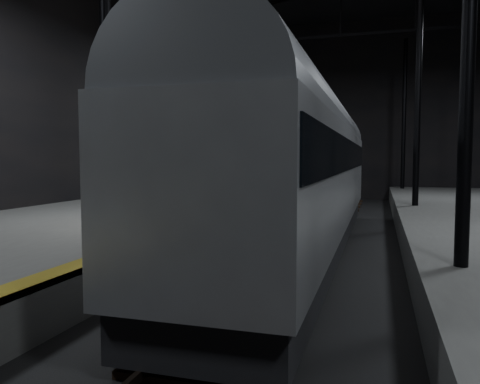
% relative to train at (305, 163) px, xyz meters
% --- Properties ---
extents(ground, '(44.00, 44.00, 0.00)m').
position_rel_train_xyz_m(ground, '(0.00, -1.25, -2.89)').
color(ground, black).
rests_on(ground, ground).
extents(platform_left, '(9.00, 43.80, 1.00)m').
position_rel_train_xyz_m(platform_left, '(-7.50, -1.25, -2.39)').
color(platform_left, '#51514E').
rests_on(platform_left, ground).
extents(tactile_strip, '(0.50, 43.80, 0.01)m').
position_rel_train_xyz_m(tactile_strip, '(-3.25, -1.25, -1.88)').
color(tactile_strip, olive).
rests_on(tactile_strip, platform_left).
extents(track, '(2.40, 43.00, 0.24)m').
position_rel_train_xyz_m(track, '(0.00, -1.25, -2.82)').
color(track, '#3F3328').
rests_on(track, ground).
extents(train, '(2.90, 19.37, 5.18)m').
position_rel_train_xyz_m(train, '(0.00, 0.00, 0.00)').
color(train, '#9D9FA5').
rests_on(train, ground).
extents(woman, '(0.63, 0.52, 1.49)m').
position_rel_train_xyz_m(woman, '(-4.53, 1.60, -1.14)').
color(woman, '#A07A62').
rests_on(woman, platform_left).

